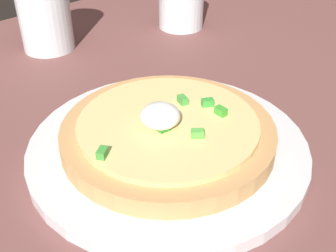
# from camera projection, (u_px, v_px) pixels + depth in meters

# --- Properties ---
(dining_table) EXTENTS (1.12, 0.81, 0.02)m
(dining_table) POSITION_uv_depth(u_px,v_px,m) (150.00, 105.00, 0.55)
(dining_table) COLOR brown
(dining_table) RESTS_ON ground
(plate) EXTENTS (0.30, 0.30, 0.01)m
(plate) POSITION_uv_depth(u_px,v_px,m) (168.00, 147.00, 0.45)
(plate) COLOR silver
(plate) RESTS_ON dining_table
(pizza) EXTENTS (0.22, 0.22, 0.05)m
(pizza) POSITION_uv_depth(u_px,v_px,m) (168.00, 131.00, 0.44)
(pizza) COLOR tan
(pizza) RESTS_ON plate
(cup_near) EXTENTS (0.08, 0.08, 0.13)m
(cup_near) POSITION_uv_depth(u_px,v_px,m) (44.00, 13.00, 0.64)
(cup_near) COLOR silver
(cup_near) RESTS_ON dining_table
(cup_far) EXTENTS (0.08, 0.08, 0.10)m
(cup_far) POSITION_uv_depth(u_px,v_px,m) (181.00, 1.00, 0.73)
(cup_far) COLOR silver
(cup_far) RESTS_ON dining_table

